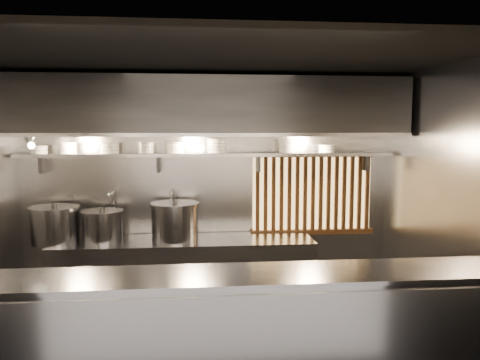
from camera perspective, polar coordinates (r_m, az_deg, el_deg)
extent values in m
plane|color=black|center=(4.78, -3.13, -20.93)|extent=(4.50, 4.50, 0.00)
plane|color=black|center=(4.30, -3.35, 14.51)|extent=(4.50, 4.50, 0.00)
plane|color=gray|center=(5.81, -3.82, -1.54)|extent=(4.50, 0.00, 4.50)
plane|color=gray|center=(4.95, 23.83, -3.38)|extent=(0.00, 3.00, 3.00)
cube|color=gray|center=(3.68, -2.53, -20.01)|extent=(4.50, 0.50, 1.10)
cube|color=gray|center=(3.47, -2.57, -11.60)|extent=(4.50, 0.56, 0.03)
cube|color=gray|center=(5.65, -6.74, -11.67)|extent=(3.00, 0.70, 0.90)
cube|color=gray|center=(5.58, -3.80, 3.10)|extent=(4.40, 0.34, 0.04)
cube|color=#2D2D30|center=(5.36, -3.77, 8.81)|extent=(4.40, 0.80, 0.65)
cube|color=gray|center=(4.96, -3.61, 5.50)|extent=(4.40, 0.03, 0.04)
cube|color=#FFCB72|center=(5.97, 8.77, -1.59)|extent=(1.50, 0.02, 0.92)
cube|color=brown|center=(5.88, 8.96, 3.09)|extent=(1.56, 0.06, 0.06)
cube|color=brown|center=(6.01, 8.81, -6.29)|extent=(1.56, 0.06, 0.06)
cube|color=brown|center=(5.79, 2.15, -1.76)|extent=(0.04, 0.04, 0.92)
cube|color=brown|center=(5.80, 3.13, -1.74)|extent=(0.04, 0.04, 0.92)
cube|color=brown|center=(5.82, 4.11, -1.73)|extent=(0.04, 0.04, 0.92)
cube|color=brown|center=(5.84, 5.08, -1.71)|extent=(0.04, 0.04, 0.92)
cube|color=brown|center=(5.85, 6.04, -1.70)|extent=(0.04, 0.04, 0.92)
cube|color=brown|center=(5.87, 6.99, -1.68)|extent=(0.04, 0.04, 0.92)
cube|color=brown|center=(5.90, 7.94, -1.67)|extent=(0.04, 0.04, 0.92)
cube|color=brown|center=(5.92, 8.88, -1.65)|extent=(0.04, 0.04, 0.92)
cube|color=brown|center=(5.95, 9.82, -1.63)|extent=(0.04, 0.04, 0.92)
cube|color=brown|center=(5.97, 10.74, -1.62)|extent=(0.04, 0.04, 0.92)
cube|color=brown|center=(6.00, 11.66, -1.60)|extent=(0.04, 0.04, 0.92)
cube|color=brown|center=(6.03, 12.57, -1.58)|extent=(0.04, 0.04, 0.92)
cube|color=brown|center=(6.06, 13.47, -1.56)|extent=(0.04, 0.04, 0.92)
cube|color=brown|center=(6.10, 14.36, -1.55)|extent=(0.04, 0.04, 0.92)
cube|color=brown|center=(6.13, 15.24, -1.53)|extent=(0.04, 0.04, 0.92)
cylinder|color=silver|center=(5.87, -15.11, -3.73)|extent=(0.03, 0.03, 0.48)
sphere|color=silver|center=(5.83, -15.17, -1.41)|extent=(0.04, 0.04, 0.04)
cylinder|color=silver|center=(5.71, -15.39, -1.58)|extent=(0.03, 0.26, 0.03)
sphere|color=silver|center=(5.58, -15.62, -1.75)|extent=(0.04, 0.04, 0.04)
cylinder|color=silver|center=(5.59, -15.60, -2.47)|extent=(0.03, 0.03, 0.14)
cylinder|color=silver|center=(5.79, -8.25, -3.71)|extent=(0.03, 0.03, 0.48)
sphere|color=silver|center=(5.76, -8.29, -1.36)|extent=(0.04, 0.04, 0.04)
cylinder|color=silver|center=(5.63, -8.35, -1.53)|extent=(0.03, 0.26, 0.03)
sphere|color=silver|center=(5.50, -8.42, -1.71)|extent=(0.04, 0.04, 0.04)
cylinder|color=silver|center=(5.51, -8.41, -2.43)|extent=(0.03, 0.03, 0.14)
cone|color=gray|center=(5.39, -24.35, 4.49)|extent=(0.25, 0.27, 0.20)
sphere|color=#FFE0B2|center=(5.36, -24.09, 3.86)|extent=(0.07, 0.07, 0.07)
cylinder|color=#2D2D30|center=(5.49, -24.05, 5.36)|extent=(0.02, 0.22, 0.02)
cylinder|color=#2D2D30|center=(5.45, -4.83, 4.70)|extent=(0.01, 0.01, 0.12)
sphere|color=#FFE0B2|center=(5.46, -4.82, 3.86)|extent=(0.09, 0.09, 0.09)
cylinder|color=gray|center=(5.71, -21.61, -5.23)|extent=(0.57, 0.57, 0.38)
cylinder|color=gray|center=(5.67, -21.69, -3.18)|extent=(0.60, 0.60, 0.03)
cylinder|color=#2D2D30|center=(5.67, -21.70, -2.83)|extent=(0.06, 0.06, 0.04)
cylinder|color=gray|center=(5.59, -16.41, -5.56)|extent=(0.50, 0.50, 0.33)
cylinder|color=gray|center=(5.56, -16.47, -3.74)|extent=(0.53, 0.53, 0.03)
cylinder|color=#2D2D30|center=(5.56, -16.48, -3.39)|extent=(0.06, 0.06, 0.04)
cylinder|color=gray|center=(5.47, -7.93, -5.19)|extent=(0.68, 0.68, 0.41)
cylinder|color=gray|center=(5.43, -7.96, -2.92)|extent=(0.72, 0.72, 0.03)
cylinder|color=#2D2D30|center=(5.43, -7.97, -2.55)|extent=(0.06, 0.06, 0.04)
cylinder|color=white|center=(5.86, -23.29, 3.15)|extent=(0.19, 0.19, 0.03)
cylinder|color=white|center=(5.86, -23.31, 3.52)|extent=(0.19, 0.19, 0.03)
cylinder|color=white|center=(5.86, -23.32, 3.80)|extent=(0.20, 0.20, 0.01)
cylinder|color=white|center=(5.77, -20.18, 3.23)|extent=(0.19, 0.19, 0.03)
cylinder|color=white|center=(5.77, -20.20, 3.61)|extent=(0.19, 0.19, 0.03)
cylinder|color=white|center=(5.76, -20.21, 3.99)|extent=(0.19, 0.19, 0.03)
cylinder|color=white|center=(5.76, -20.22, 4.27)|extent=(0.21, 0.21, 0.01)
cylinder|color=white|center=(5.67, -15.64, 3.34)|extent=(0.22, 0.22, 0.03)
cylinder|color=white|center=(5.67, -15.65, 3.72)|extent=(0.22, 0.22, 0.03)
cylinder|color=white|center=(5.66, -15.66, 4.11)|extent=(0.22, 0.22, 0.03)
cylinder|color=white|center=(5.66, -15.67, 4.39)|extent=(0.24, 0.24, 0.01)
cylinder|color=white|center=(5.61, -11.39, 3.42)|extent=(0.19, 0.19, 0.03)
cylinder|color=white|center=(5.61, -11.40, 3.80)|extent=(0.19, 0.19, 0.03)
cylinder|color=white|center=(5.61, -11.41, 4.19)|extent=(0.19, 0.19, 0.03)
cylinder|color=white|center=(5.60, -11.41, 4.48)|extent=(0.20, 0.20, 0.01)
cylinder|color=white|center=(5.58, -7.91, 3.47)|extent=(0.22, 0.22, 0.03)
cylinder|color=white|center=(5.58, -7.91, 3.86)|extent=(0.22, 0.22, 0.03)
cylinder|color=white|center=(5.58, -7.92, 4.25)|extent=(0.22, 0.22, 0.03)
cylinder|color=white|center=(5.58, -7.92, 4.53)|extent=(0.23, 0.23, 0.01)
cylinder|color=white|center=(5.58, -2.90, 3.52)|extent=(0.22, 0.22, 0.03)
cylinder|color=white|center=(5.58, -2.90, 3.91)|extent=(0.22, 0.22, 0.03)
cylinder|color=white|center=(5.58, -2.91, 4.30)|extent=(0.22, 0.22, 0.03)
cylinder|color=white|center=(5.58, -2.91, 4.69)|extent=(0.22, 0.22, 0.03)
cylinder|color=white|center=(5.58, -2.91, 4.97)|extent=(0.23, 0.23, 0.01)
cylinder|color=white|center=(5.69, 5.72, 3.54)|extent=(0.19, 0.19, 0.03)
cylinder|color=white|center=(5.68, 5.73, 3.92)|extent=(0.19, 0.19, 0.03)
cylinder|color=white|center=(5.68, 5.73, 4.31)|extent=(0.19, 0.19, 0.03)
cylinder|color=white|center=(5.68, 5.74, 4.69)|extent=(0.19, 0.19, 0.03)
cylinder|color=white|center=(5.68, 5.74, 4.97)|extent=(0.21, 0.21, 0.01)
cylinder|color=white|center=(5.80, 10.50, 3.52)|extent=(0.19, 0.19, 0.03)
cylinder|color=white|center=(5.80, 10.51, 3.89)|extent=(0.19, 0.19, 0.03)
cylinder|color=white|center=(5.80, 10.51, 4.17)|extent=(0.21, 0.21, 0.01)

